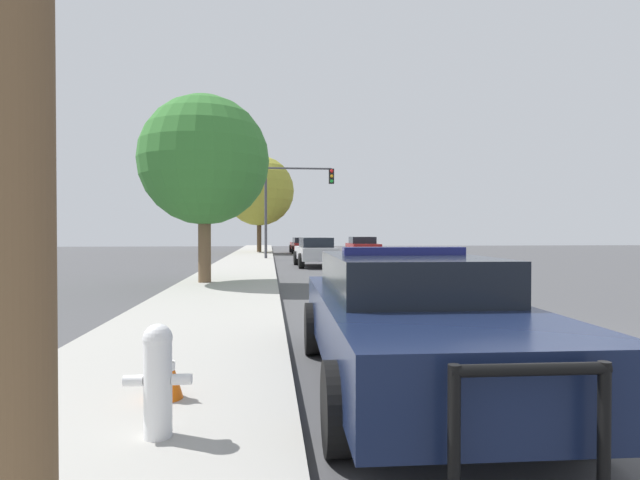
% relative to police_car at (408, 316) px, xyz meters
% --- Properties ---
extents(ground_plane, '(110.00, 110.00, 0.00)m').
position_rel_police_car_xyz_m(ground_plane, '(2.37, 0.74, -0.76)').
color(ground_plane, '#474749').
extents(sidewalk_left, '(3.00, 110.00, 0.13)m').
position_rel_police_car_xyz_m(sidewalk_left, '(-2.73, 0.74, -0.70)').
color(sidewalk_left, '#A3A099').
rests_on(sidewalk_left, ground_plane).
extents(police_car, '(2.18, 5.14, 1.49)m').
position_rel_police_car_xyz_m(police_car, '(0.00, 0.00, 0.00)').
color(police_car, '#141E3D').
rests_on(police_car, ground_plane).
extents(fire_hydrant, '(0.49, 0.22, 0.84)m').
position_rel_police_car_xyz_m(fire_hydrant, '(-2.30, -1.42, -0.18)').
color(fire_hydrant, white).
rests_on(fire_hydrant, sidewalk_left).
extents(traffic_light, '(4.16, 0.35, 5.50)m').
position_rel_police_car_xyz_m(traffic_light, '(-0.09, 24.53, 3.27)').
color(traffic_light, '#424247').
rests_on(traffic_light, sidewalk_left).
extents(car_background_distant, '(2.05, 4.56, 1.26)m').
position_rel_police_car_xyz_m(car_background_distant, '(1.20, 34.86, -0.08)').
color(car_background_distant, maroon).
rests_on(car_background_distant, ground_plane).
extents(car_background_oncoming, '(2.16, 4.53, 1.37)m').
position_rel_police_car_xyz_m(car_background_oncoming, '(4.83, 28.19, -0.03)').
color(car_background_oncoming, maroon).
rests_on(car_background_oncoming, ground_plane).
extents(car_background_midblock, '(1.98, 4.22, 1.41)m').
position_rel_police_car_xyz_m(car_background_midblock, '(0.74, 18.83, -0.01)').
color(car_background_midblock, '#B7B7BC').
rests_on(car_background_midblock, ground_plane).
extents(tree_sidewalk_far, '(5.49, 5.49, 7.57)m').
position_rel_police_car_xyz_m(tree_sidewalk_far, '(-2.28, 34.35, 4.18)').
color(tree_sidewalk_far, '#4C3823').
rests_on(tree_sidewalk_far, sidewalk_left).
extents(tree_sidewalk_near, '(3.95, 3.95, 5.71)m').
position_rel_police_car_xyz_m(tree_sidewalk_near, '(-3.45, 10.33, 3.09)').
color(tree_sidewalk_near, brown).
rests_on(tree_sidewalk_near, sidewalk_left).
extents(traffic_cone, '(0.32, 0.32, 0.54)m').
position_rel_police_car_xyz_m(traffic_cone, '(-2.43, -0.54, -0.36)').
color(traffic_cone, orange).
rests_on(traffic_cone, sidewalk_left).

